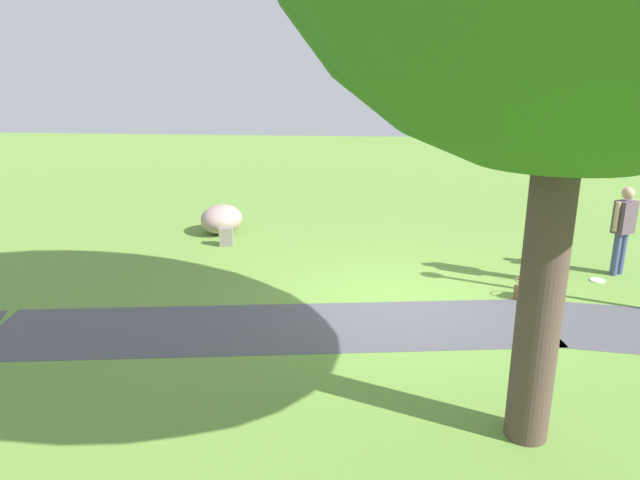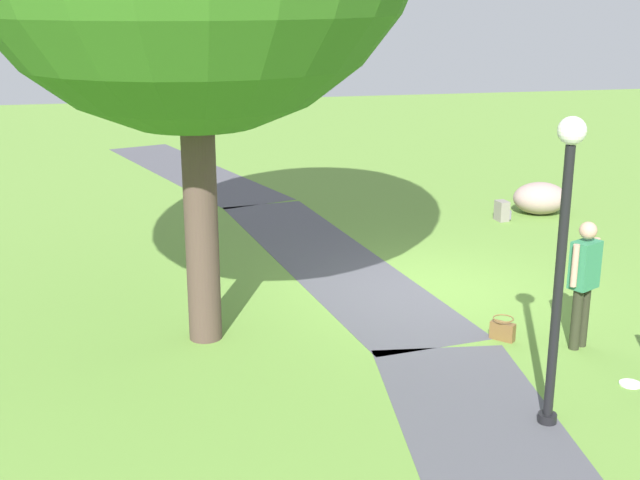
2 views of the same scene
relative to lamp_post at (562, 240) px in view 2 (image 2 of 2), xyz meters
The scene contains 9 objects.
ground_plane 4.58m from the lamp_post, ahead, with size 48.00×48.00×0.00m, color olive.
footpath_segment_mid 6.44m from the lamp_post, 10.12° to the left, with size 8.16×2.85×0.01m.
footpath_segment_far 14.22m from the lamp_post, 12.11° to the left, with size 8.12×4.20×0.01m.
lamp_post is the anchor object (origin of this frame).
lawn_boulder 9.08m from the lamp_post, 25.33° to the right, with size 1.03×1.19×0.65m.
woman_with_handbag 2.40m from the lamp_post, 36.50° to the right, with size 0.38×0.47×1.67m.
handbag_on_grass 2.89m from the lamp_post, 11.32° to the right, with size 0.38×0.38×0.31m.
backpack_by_boulder 8.42m from the lamp_post, 20.27° to the right, with size 0.30×0.29×0.40m.
frisbee_on_grass 2.50m from the lamp_post, 65.49° to the right, with size 0.25×0.25×0.02m.
Camera 2 is at (-11.43, 3.99, 4.40)m, focal length 47.15 mm.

